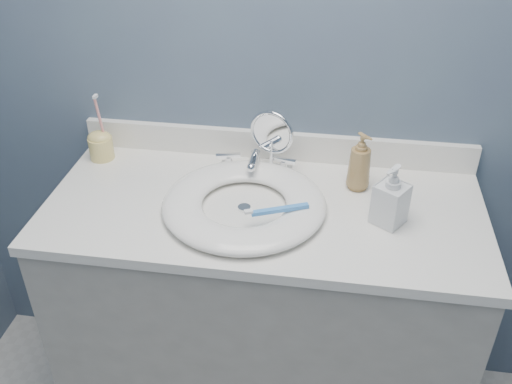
% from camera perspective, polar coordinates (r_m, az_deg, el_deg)
% --- Properties ---
extents(back_wall, '(2.20, 0.02, 2.40)m').
position_cam_1_polar(back_wall, '(1.68, 2.21, 13.13)').
color(back_wall, '#49576E').
rests_on(back_wall, ground).
extents(vanity_cabinet, '(1.20, 0.55, 0.85)m').
position_cam_1_polar(vanity_cabinet, '(1.88, 0.67, -12.69)').
color(vanity_cabinet, '#ACA79D').
rests_on(vanity_cabinet, ground).
extents(countertop, '(1.22, 0.57, 0.03)m').
position_cam_1_polar(countertop, '(1.60, 0.78, -1.71)').
color(countertop, white).
rests_on(countertop, vanity_cabinet).
extents(backsplash, '(1.22, 0.02, 0.09)m').
position_cam_1_polar(backsplash, '(1.79, 1.98, 4.70)').
color(backsplash, white).
rests_on(backsplash, countertop).
extents(basin, '(0.45, 0.45, 0.04)m').
position_cam_1_polar(basin, '(1.56, -1.19, -1.15)').
color(basin, white).
rests_on(basin, countertop).
extents(drain, '(0.04, 0.04, 0.01)m').
position_cam_1_polar(drain, '(1.57, -1.18, -1.61)').
color(drain, silver).
rests_on(drain, countertop).
extents(faucet, '(0.25, 0.13, 0.07)m').
position_cam_1_polar(faucet, '(1.72, -0.08, 2.79)').
color(faucet, silver).
rests_on(faucet, countertop).
extents(makeup_mirror, '(0.13, 0.08, 0.20)m').
position_cam_1_polar(makeup_mirror, '(1.68, 1.57, 5.25)').
color(makeup_mirror, silver).
rests_on(makeup_mirror, countertop).
extents(soap_bottle_amber, '(0.10, 0.10, 0.18)m').
position_cam_1_polar(soap_bottle_amber, '(1.64, 10.34, 3.02)').
color(soap_bottle_amber, olive).
rests_on(soap_bottle_amber, countertop).
extents(soap_bottle_clear, '(0.11, 0.11, 0.17)m').
position_cam_1_polar(soap_bottle_clear, '(1.51, 13.40, -0.30)').
color(soap_bottle_clear, silver).
rests_on(soap_bottle_clear, countertop).
extents(toothbrush_holder, '(0.08, 0.08, 0.22)m').
position_cam_1_polar(toothbrush_holder, '(1.85, -15.28, 4.65)').
color(toothbrush_holder, '#E5CF72').
rests_on(toothbrush_holder, countertop).
extents(toothbrush_lying, '(0.17, 0.08, 0.02)m').
position_cam_1_polar(toothbrush_lying, '(1.49, 2.17, -1.80)').
color(toothbrush_lying, '#3E89DC').
rests_on(toothbrush_lying, basin).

